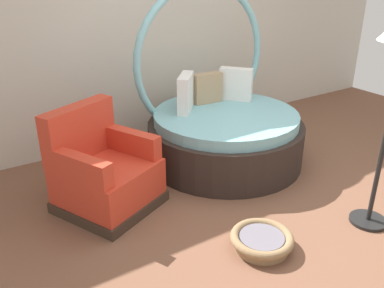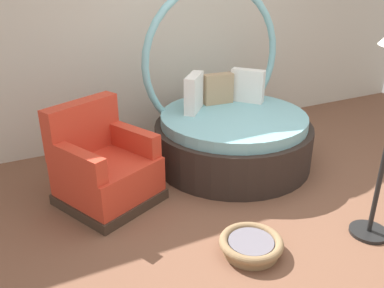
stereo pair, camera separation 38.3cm
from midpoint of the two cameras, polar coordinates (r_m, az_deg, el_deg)
ground_plane at (r=3.91m, az=13.89°, el=-9.62°), size 8.00×8.00×0.02m
back_wall at (r=5.24m, az=-0.98°, el=15.44°), size 8.00×0.12×2.65m
round_daybed at (r=4.65m, az=7.66°, el=2.14°), size 1.74×1.74×1.95m
red_armchair at (r=3.90m, az=-9.45°, el=-3.50°), size 1.06×1.06×0.94m
pet_basket at (r=3.38m, az=11.52°, el=-13.67°), size 0.51×0.51×0.13m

